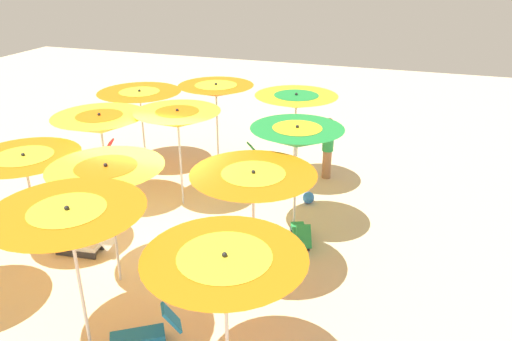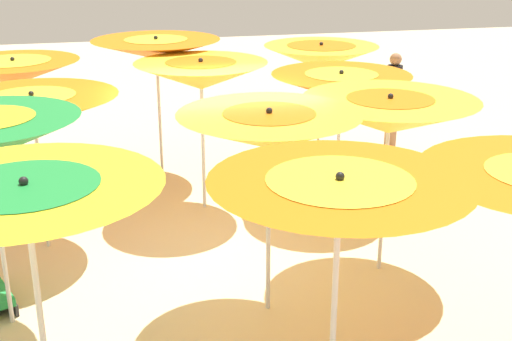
{
  "view_description": "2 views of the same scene",
  "coord_description": "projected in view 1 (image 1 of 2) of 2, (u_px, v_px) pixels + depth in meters",
  "views": [
    {
      "loc": [
        -8.05,
        -4.73,
        5.65
      ],
      "look_at": [
        1.2,
        -1.63,
        1.33
      ],
      "focal_mm": 34.76,
      "sensor_mm": 36.0,
      "label": 1
    },
    {
      "loc": [
        8.32,
        -1.3,
        4.21
      ],
      "look_at": [
        -0.27,
        0.68,
        1.02
      ],
      "focal_mm": 47.62,
      "sensor_mm": 36.0,
      "label": 2
    }
  ],
  "objects": [
    {
      "name": "ground",
      "position": [
        166.0,
        240.0,
        10.65
      ],
      "size": [
        37.39,
        37.39,
        0.04
      ],
      "primitive_type": "cube",
      "color": "beige"
    },
    {
      "name": "beach_umbrella_0",
      "position": [
        140.0,
        97.0,
        13.53
      ],
      "size": [
        2.27,
        2.27,
        2.23
      ],
      "color": "silver",
      "rests_on": "ground"
    },
    {
      "name": "beach_umbrella_1",
      "position": [
        100.0,
        124.0,
        11.25
      ],
      "size": [
        2.13,
        2.13,
        2.33
      ],
      "color": "silver",
      "rests_on": "ground"
    },
    {
      "name": "beach_umbrella_2",
      "position": [
        25.0,
        165.0,
        9.45
      ],
      "size": [
        2.12,
        2.12,
        2.17
      ],
      "color": "silver",
      "rests_on": "ground"
    },
    {
      "name": "beach_umbrella_4",
      "position": [
        216.0,
        91.0,
        13.16
      ],
      "size": [
        2.02,
        2.02,
        2.48
      ],
      "color": "silver",
      "rests_on": "ground"
    },
    {
      "name": "beach_umbrella_5",
      "position": [
        178.0,
        119.0,
        11.27
      ],
      "size": [
        1.98,
        1.98,
        2.41
      ],
      "color": "silver",
      "rests_on": "ground"
    },
    {
      "name": "beach_umbrella_6",
      "position": [
        107.0,
        177.0,
        8.47
      ],
      "size": [
        1.99,
        1.99,
        2.38
      ],
      "color": "silver",
      "rests_on": "ground"
    },
    {
      "name": "beach_umbrella_7",
      "position": [
        69.0,
        220.0,
        6.84
      ],
      "size": [
        2.17,
        2.17,
        2.48
      ],
      "color": "silver",
      "rests_on": "ground"
    },
    {
      "name": "beach_umbrella_8",
      "position": [
        296.0,
        101.0,
        12.17
      ],
      "size": [
        2.05,
        2.05,
        2.5
      ],
      "color": "silver",
      "rests_on": "ground"
    },
    {
      "name": "beach_umbrella_9",
      "position": [
        297.0,
        137.0,
        10.12
      ],
      "size": [
        1.93,
        1.93,
        2.45
      ],
      "color": "silver",
      "rests_on": "ground"
    },
    {
      "name": "beach_umbrella_10",
      "position": [
        253.0,
        184.0,
        8.63
      ],
      "size": [
        2.22,
        2.22,
        2.21
      ],
      "color": "silver",
      "rests_on": "ground"
    },
    {
      "name": "beach_umbrella_11",
      "position": [
        225.0,
        269.0,
        6.28
      ],
      "size": [
        2.13,
        2.13,
        2.21
      ],
      "color": "silver",
      "rests_on": "ground"
    },
    {
      "name": "lounger_0",
      "position": [
        83.0,
        244.0,
        10.07
      ],
      "size": [
        0.51,
        1.22,
        0.6
      ],
      "rotation": [
        0.0,
        0.0,
        7.98
      ],
      "color": "#333338",
      "rests_on": "ground"
    },
    {
      "name": "lounger_1",
      "position": [
        236.0,
        158.0,
        14.33
      ],
      "size": [
        1.08,
        1.2,
        0.58
      ],
      "rotation": [
        0.0,
        0.0,
        8.54
      ],
      "color": "#333338",
      "rests_on": "ground"
    },
    {
      "name": "lounger_2",
      "position": [
        127.0,
        155.0,
        14.49
      ],
      "size": [
        0.68,
        1.31,
        0.66
      ],
      "rotation": [
        0.0,
        0.0,
        4.97
      ],
      "color": "#333338",
      "rests_on": "ground"
    },
    {
      "name": "lounger_3",
      "position": [
        144.0,
        334.0,
        7.68
      ],
      "size": [
        0.88,
        1.1,
        0.66
      ],
      "rotation": [
        0.0,
        0.0,
        8.43
      ],
      "color": "#333338",
      "rests_on": "ground"
    },
    {
      "name": "lounger_4",
      "position": [
        300.0,
        235.0,
        10.4
      ],
      "size": [
        1.14,
        0.7,
        0.65
      ],
      "rotation": [
        0.0,
        0.0,
        6.67
      ],
      "color": "#333338",
      "rests_on": "ground"
    },
    {
      "name": "beachgoer_0",
      "position": [
        328.0,
        147.0,
        13.19
      ],
      "size": [
        0.3,
        0.3,
        1.69
      ],
      "rotation": [
        0.0,
        0.0,
        5.12
      ],
      "color": "#A3704C",
      "rests_on": "ground"
    },
    {
      "name": "beach_ball",
      "position": [
        308.0,
        198.0,
        12.11
      ],
      "size": [
        0.29,
        0.29,
        0.29
      ],
      "primitive_type": "sphere",
      "color": "#337FE5",
      "rests_on": "ground"
    }
  ]
}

